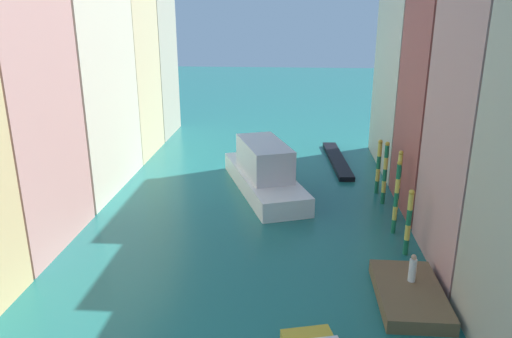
{
  "coord_description": "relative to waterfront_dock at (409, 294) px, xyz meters",
  "views": [
    {
      "loc": [
        2.72,
        -12.1,
        13.35
      ],
      "look_at": [
        0.03,
        23.33,
        1.5
      ],
      "focal_mm": 34.43,
      "sensor_mm": 36.0,
      "label": 1
    }
  ],
  "objects": [
    {
      "name": "ground_plane",
      "position": [
        -8.46,
        15.91,
        -0.34
      ],
      "size": [
        154.0,
        154.0,
        0.0
      ],
      "primitive_type": "plane",
      "color": "#1E6B66"
    },
    {
      "name": "building_left_2",
      "position": [
        -21.75,
        14.04,
        7.24
      ],
      "size": [
        6.18,
        10.83,
        15.14
      ],
      "color": "beige",
      "rests_on": "ground"
    },
    {
      "name": "building_left_3",
      "position": [
        -21.75,
        23.16,
        8.8
      ],
      "size": [
        6.18,
        7.53,
        18.25
      ],
      "color": "beige",
      "rests_on": "ground"
    },
    {
      "name": "building_left_4",
      "position": [
        -21.75,
        30.71,
        8.39
      ],
      "size": [
        6.18,
        7.44,
        17.43
      ],
      "color": "#BCB299",
      "rests_on": "ground"
    },
    {
      "name": "building_right_1",
      "position": [
        4.84,
        3.78,
        7.57
      ],
      "size": [
        6.18,
        7.82,
        15.79
      ],
      "color": "tan",
      "rests_on": "ground"
    },
    {
      "name": "building_right_2",
      "position": [
        4.84,
        11.76,
        8.48
      ],
      "size": [
        6.18,
        7.62,
        17.62
      ],
      "color": "#B25147",
      "rests_on": "ground"
    },
    {
      "name": "building_right_3",
      "position": [
        4.84,
        21.27,
        9.47
      ],
      "size": [
        6.18,
        11.22,
        19.59
      ],
      "color": "beige",
      "rests_on": "ground"
    },
    {
      "name": "waterfront_dock",
      "position": [
        0.0,
        0.0,
        0.0
      ],
      "size": [
        3.02,
        5.33,
        0.67
      ],
      "color": "brown",
      "rests_on": "ground"
    },
    {
      "name": "person_on_dock",
      "position": [
        0.2,
        0.67,
        0.99
      ],
      "size": [
        0.36,
        0.36,
        1.42
      ],
      "color": "white",
      "rests_on": "waterfront_dock"
    },
    {
      "name": "mooring_pole_0",
      "position": [
        0.81,
        4.66,
        1.67
      ],
      "size": [
        0.32,
        0.32,
        3.92
      ],
      "color": "#197247",
      "rests_on": "ground"
    },
    {
      "name": "mooring_pole_1",
      "position": [
        0.63,
        7.41,
        2.05
      ],
      "size": [
        0.28,
        0.28,
        4.68
      ],
      "color": "#197247",
      "rests_on": "ground"
    },
    {
      "name": "mooring_pole_2",
      "position": [
        1.11,
        9.39,
        2.08
      ],
      "size": [
        0.3,
        0.3,
        4.73
      ],
      "color": "#197247",
      "rests_on": "ground"
    },
    {
      "name": "mooring_pole_3",
      "position": [
        0.78,
        12.19,
        1.99
      ],
      "size": [
        0.32,
        0.32,
        4.55
      ],
      "color": "#197247",
      "rests_on": "ground"
    },
    {
      "name": "mooring_pole_4",
      "position": [
        0.67,
        14.24,
        1.78
      ],
      "size": [
        0.33,
        0.33,
        4.14
      ],
      "color": "#197247",
      "rests_on": "ground"
    },
    {
      "name": "vaporetto_white",
      "position": [
        -7.78,
        14.22,
        1.14
      ],
      "size": [
        7.29,
        12.31,
        3.75
      ],
      "color": "white",
      "rests_on": "ground"
    },
    {
      "name": "gondola_black",
      "position": [
        -1.66,
        21.72,
        -0.13
      ],
      "size": [
        2.03,
        10.53,
        0.4
      ],
      "color": "black",
      "rests_on": "ground"
    }
  ]
}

